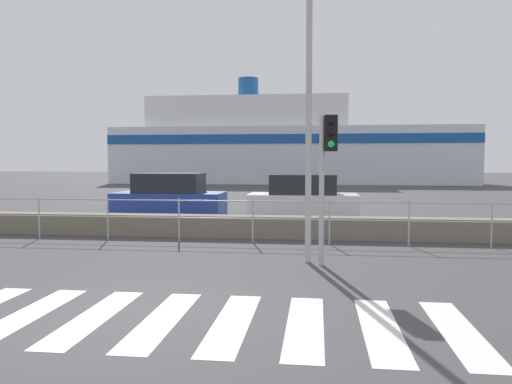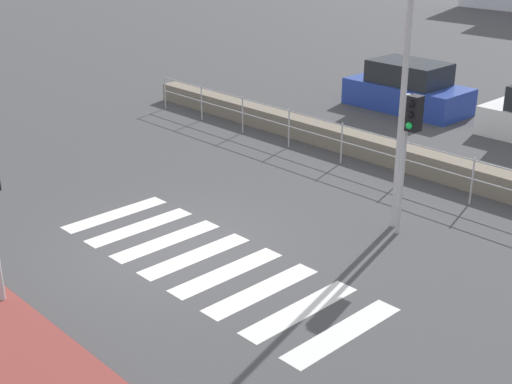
{
  "view_description": "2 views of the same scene",
  "coord_description": "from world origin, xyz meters",
  "px_view_note": "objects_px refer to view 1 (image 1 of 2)",
  "views": [
    {
      "loc": [
        2.48,
        -5.99,
        2.01
      ],
      "look_at": [
        1.5,
        2.0,
        1.5
      ],
      "focal_mm": 35.0,
      "sensor_mm": 36.0,
      "label": 1
    },
    {
      "loc": [
        10.01,
        -7.47,
        6.12
      ],
      "look_at": [
        1.16,
        1.0,
        1.2
      ],
      "focal_mm": 50.0,
      "sensor_mm": 36.0,
      "label": 2
    }
  ],
  "objects_px": {
    "parked_car_blue": "(170,198)",
    "traffic_light_far": "(327,156)",
    "streetlamp": "(309,55)",
    "ferry_boat": "(281,147)",
    "parked_car_white": "(303,199)"
  },
  "relations": [
    {
      "from": "traffic_light_far",
      "to": "ferry_boat",
      "type": "height_order",
      "value": "ferry_boat"
    },
    {
      "from": "traffic_light_far",
      "to": "parked_car_blue",
      "type": "distance_m",
      "value": 9.85
    },
    {
      "from": "streetlamp",
      "to": "ferry_boat",
      "type": "relative_size",
      "value": 0.21
    },
    {
      "from": "ferry_boat",
      "to": "parked_car_blue",
      "type": "bearing_deg",
      "value": -94.43
    },
    {
      "from": "streetlamp",
      "to": "parked_car_white",
      "type": "height_order",
      "value": "streetlamp"
    },
    {
      "from": "ferry_boat",
      "to": "parked_car_white",
      "type": "distance_m",
      "value": 27.47
    },
    {
      "from": "ferry_boat",
      "to": "parked_car_blue",
      "type": "xyz_separation_m",
      "value": [
        -2.11,
        -27.21,
        -2.56
      ]
    },
    {
      "from": "traffic_light_far",
      "to": "ferry_boat",
      "type": "bearing_deg",
      "value": 95.55
    },
    {
      "from": "parked_car_blue",
      "to": "traffic_light_far",
      "type": "bearing_deg",
      "value": -55.41
    },
    {
      "from": "parked_car_white",
      "to": "streetlamp",
      "type": "bearing_deg",
      "value": -87.71
    },
    {
      "from": "ferry_boat",
      "to": "parked_car_blue",
      "type": "relative_size",
      "value": 7.91
    },
    {
      "from": "streetlamp",
      "to": "parked_car_blue",
      "type": "relative_size",
      "value": 1.66
    },
    {
      "from": "streetlamp",
      "to": "parked_car_blue",
      "type": "height_order",
      "value": "streetlamp"
    },
    {
      "from": "streetlamp",
      "to": "parked_car_blue",
      "type": "distance_m",
      "value": 10.06
    },
    {
      "from": "parked_car_blue",
      "to": "parked_car_white",
      "type": "relative_size",
      "value": 1.03
    }
  ]
}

